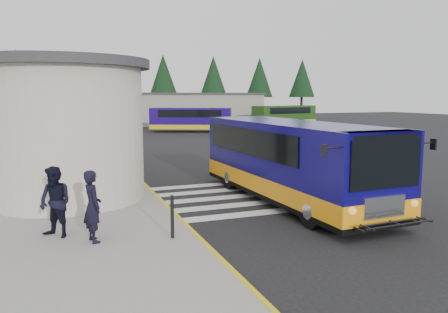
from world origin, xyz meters
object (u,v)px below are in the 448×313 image
object	(u,v)px
pedestrian_a	(93,206)
bollard	(172,217)
transit_bus	(291,164)
pedestrian_b	(55,202)
far_bus_b	(284,115)
far_bus_a	(191,118)

from	to	relation	value
pedestrian_a	bollard	distance (m)	1.96
transit_bus	pedestrian_b	distance (m)	8.00
transit_bus	pedestrian_a	size ratio (longest dim) A/B	5.64
pedestrian_a	far_bus_b	bearing A→B (deg)	-47.63
transit_bus	pedestrian_a	xyz separation A→B (m)	(-6.93, -2.52, -0.31)
transit_bus	pedestrian_a	bearing A→B (deg)	-161.90
bollard	pedestrian_a	bearing A→B (deg)	167.35
transit_bus	far_bus_b	distance (m)	40.04
transit_bus	far_bus_b	size ratio (longest dim) A/B	1.13
pedestrian_b	far_bus_a	distance (m)	35.35
far_bus_b	far_bus_a	bearing A→B (deg)	94.63
bollard	far_bus_b	size ratio (longest dim) A/B	0.12
bollard	far_bus_a	bearing A→B (deg)	72.56
pedestrian_a	pedestrian_b	xyz separation A→B (m)	(-0.85, 0.69, 0.02)
far_bus_b	transit_bus	bearing A→B (deg)	138.45
pedestrian_a	bollard	bearing A→B (deg)	-115.71
pedestrian_b	far_bus_b	xyz separation A→B (m)	(26.85, 37.03, 0.39)
transit_bus	far_bus_a	size ratio (longest dim) A/B	1.16
pedestrian_b	far_bus_a	bearing A→B (deg)	113.11
far_bus_a	far_bus_b	world-z (taller)	far_bus_b
pedestrian_a	far_bus_b	distance (m)	45.82
transit_bus	far_bus_a	xyz separation A→B (m)	(5.59, 30.90, 0.07)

